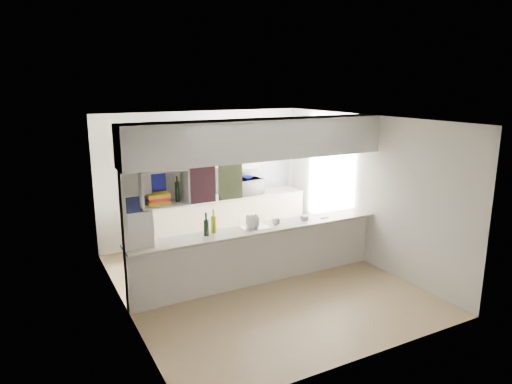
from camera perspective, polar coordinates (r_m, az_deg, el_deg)
floor at (r=7.48m, az=0.51°, el=-11.18°), size 4.80×4.80×0.00m
ceiling at (r=6.82m, az=0.55°, el=9.11°), size 4.80×4.80×0.00m
wall_back at (r=9.16m, az=-6.65°, el=1.90°), size 4.20×0.00×4.20m
wall_left at (r=6.35m, az=-16.41°, el=-3.71°), size 0.00×4.80×4.80m
wall_right at (r=8.22m, az=13.51°, el=0.30°), size 0.00×4.80×4.80m
servery_partition at (r=6.88m, az=-0.74°, el=1.22°), size 4.20×0.50×2.60m
cubby_shelf at (r=6.31m, az=-11.80°, el=0.30°), size 0.65×0.35×0.50m
kitchen_run at (r=9.09m, az=-5.02°, el=-1.22°), size 3.60×0.63×2.24m
microwave at (r=9.26m, az=-1.06°, el=0.71°), size 0.62×0.46×0.32m
bowl at (r=9.21m, az=-1.12°, el=1.83°), size 0.23×0.23×0.06m
dish_rack at (r=7.10m, az=-0.15°, el=-3.81°), size 0.43×0.32×0.23m
cup at (r=7.20m, az=2.52°, el=-3.76°), size 0.17×0.17×0.10m
wine_bottles at (r=6.82m, az=-5.76°, el=-4.18°), size 0.23×0.16×0.37m
plastic_tubs at (r=7.59m, az=6.24°, el=-3.19°), size 0.49×0.18×0.07m
utensil_jar at (r=8.77m, az=-10.38°, el=-0.80°), size 0.11×0.11×0.15m
knife_block at (r=8.87m, az=-8.86°, el=-0.48°), size 0.09×0.08×0.18m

